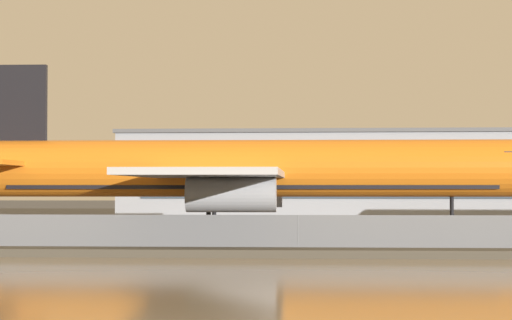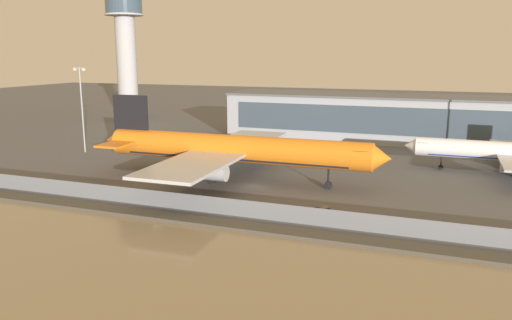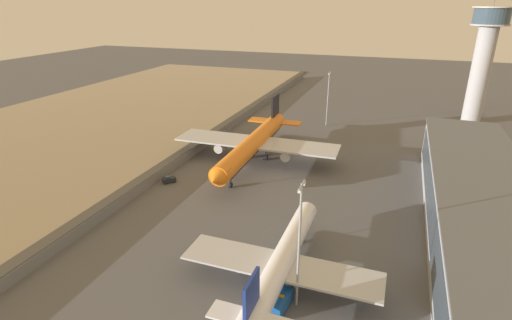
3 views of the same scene
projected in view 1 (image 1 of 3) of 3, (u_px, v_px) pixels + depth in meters
ground_plane at (303, 240)px, 81.77m from camera, size 500.00×500.00×0.00m
shoreline_seawall at (296, 253)px, 61.33m from camera, size 320.00×3.00×0.50m
perimeter_fence at (298, 234)px, 65.85m from camera, size 280.00×0.10×2.46m
cargo_jet_orange at (241, 171)px, 84.67m from camera, size 54.14×46.54×14.94m
terminal_building at (438, 175)px, 136.44m from camera, size 86.58×18.24×11.98m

